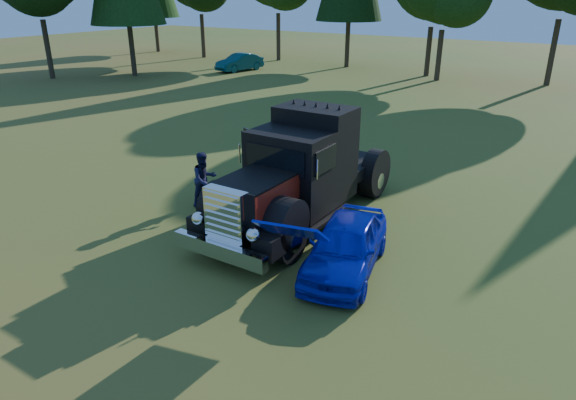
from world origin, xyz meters
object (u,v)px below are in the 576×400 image
at_px(diamond_t_truck, 298,177).
at_px(spectator_far, 204,179).
at_px(distant_teal_car, 240,62).
at_px(spectator_near, 260,176).
at_px(hotrod_coupe, 345,245).

relative_size(diamond_t_truck, spectator_far, 4.43).
distance_m(diamond_t_truck, distant_teal_car, 28.06).
distance_m(spectator_near, spectator_far, 1.65).
xyz_separation_m(hotrod_coupe, spectator_near, (-3.70, 1.92, 0.36)).
distance_m(diamond_t_truck, spectator_near, 1.44).
xyz_separation_m(diamond_t_truck, distant_teal_car, (-18.41, 21.18, -0.63)).
height_order(hotrod_coupe, spectator_far, hotrod_coupe).
xyz_separation_m(spectator_far, distant_teal_car, (-15.55, 21.73, -0.16)).
bearing_deg(spectator_near, hotrod_coupe, -88.78).
bearing_deg(hotrod_coupe, distant_teal_car, 132.14).
xyz_separation_m(diamond_t_truck, hotrod_coupe, (2.31, -1.72, -0.66)).
distance_m(spectator_far, distant_teal_car, 26.72).
bearing_deg(spectator_near, distant_teal_car, 67.70).
xyz_separation_m(hotrod_coupe, spectator_far, (-5.16, 1.17, 0.19)).
height_order(hotrod_coupe, distant_teal_car, hotrod_coupe).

